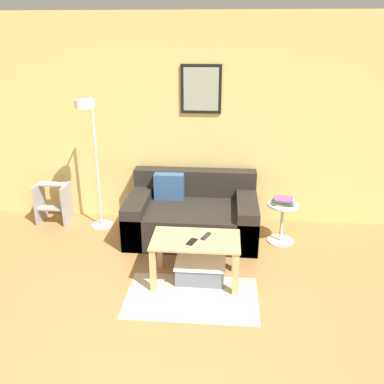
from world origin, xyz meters
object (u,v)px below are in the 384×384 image
floor_lamp (91,142)px  cell_phone (192,242)px  step_stool (53,202)px  side_table (282,219)px  book_stack (284,201)px  storage_bin (200,270)px  coffee_table (196,248)px  remote_control (206,236)px  couch (192,215)px

floor_lamp → cell_phone: size_ratio=11.65×
floor_lamp → step_stool: size_ratio=3.17×
side_table → book_stack: size_ratio=1.89×
storage_bin → side_table: size_ratio=1.03×
coffee_table → floor_lamp: bearing=142.5°
coffee_table → cell_phone: 0.13m
storage_bin → remote_control: remote_control is taller
storage_bin → remote_control: bearing=27.2°
book_stack → step_stool: book_stack is taller
book_stack → cell_phone: size_ratio=1.82×
storage_bin → floor_lamp: (-1.33, 0.97, 1.03)m
storage_bin → side_table: 1.26m
side_table → step_stool: 2.89m
floor_lamp → side_table: bearing=-2.5°
storage_bin → couch: bearing=99.5°
coffee_table → step_stool: (-1.93, 1.19, -0.08)m
couch → book_stack: (1.05, -0.12, 0.27)m
remote_control → couch: bearing=126.7°
cell_phone → step_stool: (-1.90, 1.26, -0.19)m
coffee_table → side_table: size_ratio=1.77×
remote_control → storage_bin: bearing=-128.8°
cell_phone → step_stool: size_ratio=0.27×
remote_control → book_stack: bearing=68.5°
floor_lamp → remote_control: (1.39, -0.94, -0.66)m
couch → side_table: size_ratio=3.17×
storage_bin → cell_phone: 0.38m
couch → step_stool: bearing=173.8°
side_table → book_stack: bearing=-103.8°
side_table → book_stack: (-0.00, -0.01, 0.23)m
cell_phone → floor_lamp: bearing=160.8°
cell_phone → coffee_table: bearing=84.6°
remote_control → step_stool: bearing=174.5°
floor_lamp → step_stool: 1.09m
floor_lamp → cell_phone: 1.77m
couch → floor_lamp: (-1.17, -0.01, 0.88)m
storage_bin → step_stool: step_stool is taller
floor_lamp → cell_phone: bearing=-40.0°
cell_phone → remote_control: bearing=62.2°
couch → floor_lamp: 1.46m
coffee_table → step_stool: size_ratio=1.66×
couch → storage_bin: bearing=-80.5°
floor_lamp → couch: bearing=0.4°
floor_lamp → storage_bin: bearing=-35.9°
book_stack → remote_control: bearing=-135.4°
couch → step_stool: size_ratio=2.96×
coffee_table → cell_phone: cell_phone is taller
cell_phone → step_stool: bearing=167.3°
remote_control → side_table: bearing=68.9°
coffee_table → book_stack: 1.29m
floor_lamp → side_table: floor_lamp is taller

